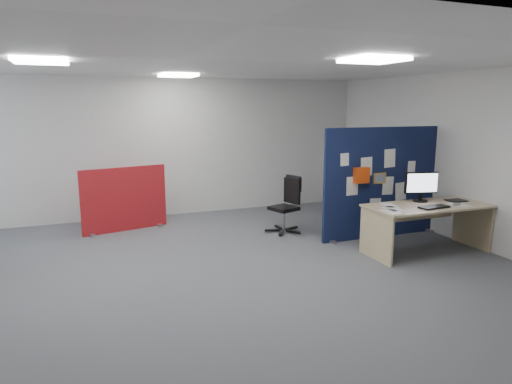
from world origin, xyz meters
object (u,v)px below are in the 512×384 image
object	(u,v)px
office_chair	(288,201)
red_divider	(125,200)
navy_divider	(383,183)
main_desk	(425,215)
monitor_main	(421,185)

from	to	relation	value
office_chair	red_divider	bearing A→B (deg)	138.98
navy_divider	office_chair	bearing A→B (deg)	147.09
main_desk	office_chair	xyz separation A→B (m)	(-1.43, 1.76, -0.02)
monitor_main	office_chair	distance (m)	2.20
office_chair	navy_divider	bearing A→B (deg)	-52.00
office_chair	main_desk	bearing A→B (deg)	-70.05
main_desk	office_chair	distance (m)	2.27
navy_divider	main_desk	distance (m)	0.98
navy_divider	office_chair	world-z (taller)	navy_divider
red_divider	monitor_main	bearing A→B (deg)	-45.70
red_divider	navy_divider	bearing A→B (deg)	-38.92
navy_divider	office_chair	xyz separation A→B (m)	(-1.32, 0.85, -0.37)
navy_divider	monitor_main	distance (m)	0.74
navy_divider	office_chair	distance (m)	1.61
navy_divider	main_desk	world-z (taller)	navy_divider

